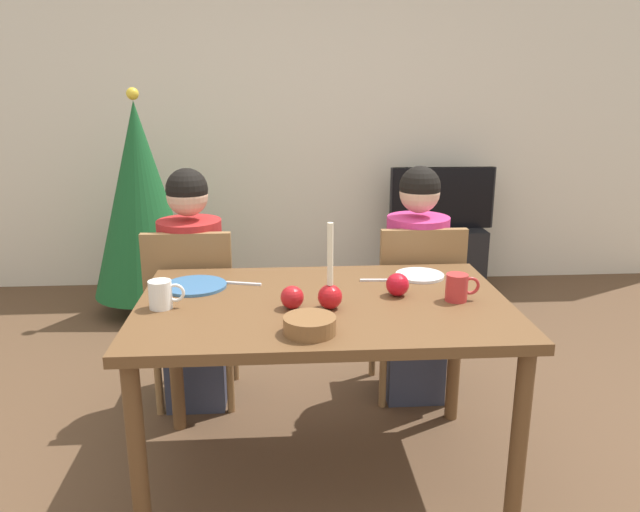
% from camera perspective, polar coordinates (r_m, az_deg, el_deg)
% --- Properties ---
extents(ground_plane, '(7.68, 7.68, 0.00)m').
position_cam_1_polar(ground_plane, '(2.68, 0.31, -19.46)').
color(ground_plane, brown).
extents(back_wall, '(6.40, 0.10, 2.60)m').
position_cam_1_polar(back_wall, '(4.79, -2.01, 12.86)').
color(back_wall, beige).
rests_on(back_wall, ground).
extents(dining_table, '(1.40, 0.90, 0.75)m').
position_cam_1_polar(dining_table, '(2.35, 0.33, -6.09)').
color(dining_table, brown).
rests_on(dining_table, ground).
extents(chair_left, '(0.40, 0.40, 0.90)m').
position_cam_1_polar(chair_left, '(3.00, -11.72, -4.68)').
color(chair_left, olive).
rests_on(chair_left, ground).
extents(chair_right, '(0.40, 0.40, 0.90)m').
position_cam_1_polar(chair_right, '(3.04, 8.93, -4.23)').
color(chair_right, olive).
rests_on(chair_right, ground).
extents(person_left_child, '(0.30, 0.30, 1.17)m').
position_cam_1_polar(person_left_child, '(3.01, -11.70, -3.44)').
color(person_left_child, '#33384C').
rests_on(person_left_child, ground).
extents(person_right_child, '(0.30, 0.30, 1.17)m').
position_cam_1_polar(person_right_child, '(3.06, 8.85, -3.01)').
color(person_right_child, '#33384C').
rests_on(person_right_child, ground).
extents(tv_stand, '(0.64, 0.40, 0.48)m').
position_cam_1_polar(tv_stand, '(4.82, 10.97, -0.19)').
color(tv_stand, black).
rests_on(tv_stand, ground).
extents(tv, '(0.79, 0.05, 0.46)m').
position_cam_1_polar(tv, '(4.72, 11.27, 5.31)').
color(tv, black).
rests_on(tv, tv_stand).
extents(christmas_tree, '(0.70, 0.70, 1.52)m').
position_cam_1_polar(christmas_tree, '(4.29, -16.28, 5.00)').
color(christmas_tree, brown).
rests_on(christmas_tree, ground).
extents(candle_centerpiece, '(0.09, 0.09, 0.32)m').
position_cam_1_polar(candle_centerpiece, '(2.23, 0.94, -3.29)').
color(candle_centerpiece, red).
rests_on(candle_centerpiece, dining_table).
extents(plate_left, '(0.25, 0.25, 0.01)m').
position_cam_1_polar(plate_left, '(2.53, -11.53, -2.72)').
color(plate_left, teal).
rests_on(plate_left, dining_table).
extents(plate_right, '(0.21, 0.21, 0.01)m').
position_cam_1_polar(plate_right, '(2.64, 9.25, -1.78)').
color(plate_right, silver).
rests_on(plate_right, dining_table).
extents(mug_left, '(0.13, 0.08, 0.10)m').
position_cam_1_polar(mug_left, '(2.31, -14.50, -3.47)').
color(mug_left, white).
rests_on(mug_left, dining_table).
extents(mug_right, '(0.13, 0.08, 0.10)m').
position_cam_1_polar(mug_right, '(2.37, 12.66, -2.86)').
color(mug_right, '#B72D2D').
rests_on(mug_right, dining_table).
extents(fork_left, '(0.18, 0.06, 0.01)m').
position_cam_1_polar(fork_left, '(2.53, -7.44, -2.52)').
color(fork_left, silver).
rests_on(fork_left, dining_table).
extents(fork_right, '(0.18, 0.03, 0.01)m').
position_cam_1_polar(fork_right, '(2.56, 5.74, -2.24)').
color(fork_right, silver).
rests_on(fork_right, dining_table).
extents(bowl_walnuts, '(0.18, 0.18, 0.06)m').
position_cam_1_polar(bowl_walnuts, '(2.03, -0.96, -6.43)').
color(bowl_walnuts, brown).
rests_on(bowl_walnuts, dining_table).
extents(apple_near_candle, '(0.09, 0.09, 0.09)m').
position_cam_1_polar(apple_near_candle, '(2.24, -2.60, -3.85)').
color(apple_near_candle, '#B1161C').
rests_on(apple_near_candle, dining_table).
extents(apple_by_left_plate, '(0.09, 0.09, 0.09)m').
position_cam_1_polar(apple_by_left_plate, '(2.39, 7.20, -2.65)').
color(apple_by_left_plate, red).
rests_on(apple_by_left_plate, dining_table).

